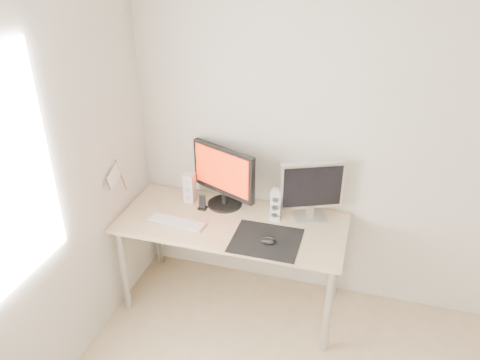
{
  "coord_description": "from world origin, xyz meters",
  "views": [
    {
      "loc": [
        -0.09,
        -1.27,
        2.53
      ],
      "look_at": [
        -0.9,
        1.48,
        1.01
      ],
      "focal_mm": 35.0,
      "sensor_mm": 36.0,
      "label": 1
    }
  ],
  "objects_px": {
    "keyboard": "(177,222)",
    "phone_dock": "(202,205)",
    "speaker_left": "(190,188)",
    "second_monitor": "(312,189)",
    "speaker_right": "(276,205)",
    "mouse": "(268,241)",
    "main_monitor": "(224,175)",
    "desk": "(232,230)"
  },
  "relations": [
    {
      "from": "desk",
      "to": "phone_dock",
      "type": "height_order",
      "value": "phone_dock"
    },
    {
      "from": "speaker_left",
      "to": "phone_dock",
      "type": "bearing_deg",
      "value": -32.01
    },
    {
      "from": "desk",
      "to": "second_monitor",
      "type": "height_order",
      "value": "second_monitor"
    },
    {
      "from": "speaker_left",
      "to": "keyboard",
      "type": "distance_m",
      "value": 0.33
    },
    {
      "from": "mouse",
      "to": "speaker_right",
      "type": "distance_m",
      "value": 0.33
    },
    {
      "from": "speaker_left",
      "to": "phone_dock",
      "type": "relative_size",
      "value": 2.04
    },
    {
      "from": "keyboard",
      "to": "second_monitor",
      "type": "bearing_deg",
      "value": 20.09
    },
    {
      "from": "keyboard",
      "to": "speaker_right",
      "type": "bearing_deg",
      "value": 21.21
    },
    {
      "from": "phone_dock",
      "to": "keyboard",
      "type": "bearing_deg",
      "value": -115.43
    },
    {
      "from": "mouse",
      "to": "speaker_right",
      "type": "relative_size",
      "value": 0.46
    },
    {
      "from": "desk",
      "to": "main_monitor",
      "type": "distance_m",
      "value": 0.4
    },
    {
      "from": "main_monitor",
      "to": "desk",
      "type": "bearing_deg",
      "value": -58.18
    },
    {
      "from": "desk",
      "to": "speaker_right",
      "type": "distance_m",
      "value": 0.37
    },
    {
      "from": "desk",
      "to": "second_monitor",
      "type": "bearing_deg",
      "value": 20.16
    },
    {
      "from": "second_monitor",
      "to": "speaker_right",
      "type": "distance_m",
      "value": 0.27
    },
    {
      "from": "phone_dock",
      "to": "mouse",
      "type": "bearing_deg",
      "value": -27.11
    },
    {
      "from": "mouse",
      "to": "second_monitor",
      "type": "relative_size",
      "value": 0.24
    },
    {
      "from": "desk",
      "to": "main_monitor",
      "type": "relative_size",
      "value": 3.07
    },
    {
      "from": "main_monitor",
      "to": "keyboard",
      "type": "distance_m",
      "value": 0.48
    },
    {
      "from": "speaker_left",
      "to": "keyboard",
      "type": "bearing_deg",
      "value": -86.45
    },
    {
      "from": "mouse",
      "to": "second_monitor",
      "type": "bearing_deg",
      "value": 60.94
    },
    {
      "from": "speaker_left",
      "to": "speaker_right",
      "type": "height_order",
      "value": "same"
    },
    {
      "from": "keyboard",
      "to": "phone_dock",
      "type": "relative_size",
      "value": 3.8
    },
    {
      "from": "speaker_left",
      "to": "second_monitor",
      "type": "bearing_deg",
      "value": 0.92
    },
    {
      "from": "second_monitor",
      "to": "speaker_left",
      "type": "height_order",
      "value": "second_monitor"
    },
    {
      "from": "keyboard",
      "to": "desk",
      "type": "bearing_deg",
      "value": 20.0
    },
    {
      "from": "mouse",
      "to": "speaker_left",
      "type": "height_order",
      "value": "speaker_left"
    },
    {
      "from": "mouse",
      "to": "phone_dock",
      "type": "bearing_deg",
      "value": 152.89
    },
    {
      "from": "mouse",
      "to": "second_monitor",
      "type": "height_order",
      "value": "second_monitor"
    },
    {
      "from": "second_monitor",
      "to": "phone_dock",
      "type": "xyz_separation_m",
      "value": [
        -0.77,
        -0.09,
        -0.21
      ]
    },
    {
      "from": "main_monitor",
      "to": "speaker_left",
      "type": "distance_m",
      "value": 0.3
    },
    {
      "from": "mouse",
      "to": "phone_dock",
      "type": "xyz_separation_m",
      "value": [
        -0.56,
        0.29,
        0.01
      ]
    },
    {
      "from": "speaker_right",
      "to": "keyboard",
      "type": "xyz_separation_m",
      "value": [
        -0.65,
        -0.25,
        -0.11
      ]
    },
    {
      "from": "speaker_left",
      "to": "phone_dock",
      "type": "distance_m",
      "value": 0.17
    },
    {
      "from": "mouse",
      "to": "desk",
      "type": "height_order",
      "value": "mouse"
    },
    {
      "from": "mouse",
      "to": "keyboard",
      "type": "distance_m",
      "value": 0.67
    },
    {
      "from": "mouse",
      "to": "main_monitor",
      "type": "height_order",
      "value": "main_monitor"
    },
    {
      "from": "keyboard",
      "to": "phone_dock",
      "type": "xyz_separation_m",
      "value": [
        0.11,
        0.23,
        0.03
      ]
    },
    {
      "from": "phone_dock",
      "to": "speaker_right",
      "type": "bearing_deg",
      "value": 2.64
    },
    {
      "from": "desk",
      "to": "speaker_left",
      "type": "xyz_separation_m",
      "value": [
        -0.38,
        0.18,
        0.19
      ]
    },
    {
      "from": "phone_dock",
      "to": "main_monitor",
      "type": "bearing_deg",
      "value": 35.74
    },
    {
      "from": "second_monitor",
      "to": "speaker_right",
      "type": "xyz_separation_m",
      "value": [
        -0.23,
        -0.07,
        -0.13
      ]
    }
  ]
}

